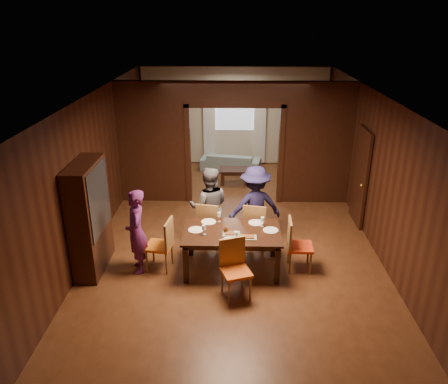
{
  "coord_description": "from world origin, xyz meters",
  "views": [
    {
      "loc": [
        -0.02,
        -8.3,
        4.34
      ],
      "look_at": [
        -0.2,
        -0.4,
        1.05
      ],
      "focal_mm": 35.0,
      "sensor_mm": 36.0,
      "label": 1
    }
  ],
  "objects_px": {
    "person_navy": "(255,206)",
    "chair_far_l": "(210,223)",
    "person_purple": "(136,232)",
    "coffee_table": "(234,176)",
    "chair_right": "(300,245)",
    "sofa": "(231,162)",
    "person_grey": "(209,207)",
    "chair_far_r": "(255,225)",
    "chair_near": "(236,270)",
    "hutch": "(89,218)",
    "chair_left": "(159,244)",
    "dining_table": "(232,250)"
  },
  "relations": [
    {
      "from": "person_purple",
      "to": "hutch",
      "type": "bearing_deg",
      "value": -109.93
    },
    {
      "from": "person_purple",
      "to": "chair_right",
      "type": "height_order",
      "value": "person_purple"
    },
    {
      "from": "chair_near",
      "to": "chair_far_r",
      "type": "bearing_deg",
      "value": 57.39
    },
    {
      "from": "chair_left",
      "to": "person_grey",
      "type": "bearing_deg",
      "value": 146.34
    },
    {
      "from": "person_grey",
      "to": "person_navy",
      "type": "relative_size",
      "value": 0.99
    },
    {
      "from": "sofa",
      "to": "chair_right",
      "type": "height_order",
      "value": "chair_right"
    },
    {
      "from": "chair_far_l",
      "to": "hutch",
      "type": "relative_size",
      "value": 0.48
    },
    {
      "from": "coffee_table",
      "to": "chair_right",
      "type": "xyz_separation_m",
      "value": [
        1.18,
        -4.25,
        0.28
      ]
    },
    {
      "from": "chair_left",
      "to": "person_purple",
      "type": "bearing_deg",
      "value": -70.39
    },
    {
      "from": "sofa",
      "to": "hutch",
      "type": "xyz_separation_m",
      "value": [
        -2.43,
        -5.35,
        0.75
      ]
    },
    {
      "from": "sofa",
      "to": "chair_near",
      "type": "bearing_deg",
      "value": 101.05
    },
    {
      "from": "person_grey",
      "to": "dining_table",
      "type": "bearing_deg",
      "value": 112.78
    },
    {
      "from": "person_grey",
      "to": "person_navy",
      "type": "distance_m",
      "value": 0.9
    },
    {
      "from": "person_grey",
      "to": "dining_table",
      "type": "distance_m",
      "value": 1.1
    },
    {
      "from": "sofa",
      "to": "chair_far_r",
      "type": "relative_size",
      "value": 1.78
    },
    {
      "from": "sofa",
      "to": "chair_near",
      "type": "relative_size",
      "value": 1.78
    },
    {
      "from": "person_navy",
      "to": "hutch",
      "type": "xyz_separation_m",
      "value": [
        -2.93,
        -0.94,
        0.18
      ]
    },
    {
      "from": "person_purple",
      "to": "chair_far_r",
      "type": "bearing_deg",
      "value": 97.51
    },
    {
      "from": "chair_far_l",
      "to": "chair_left",
      "type": "bearing_deg",
      "value": 55.18
    },
    {
      "from": "person_navy",
      "to": "chair_far_l",
      "type": "xyz_separation_m",
      "value": [
        -0.88,
        -0.09,
        -0.33
      ]
    },
    {
      "from": "sofa",
      "to": "dining_table",
      "type": "bearing_deg",
      "value": 100.44
    },
    {
      "from": "person_navy",
      "to": "chair_far_l",
      "type": "bearing_deg",
      "value": -8.02
    },
    {
      "from": "dining_table",
      "to": "chair_far_l",
      "type": "distance_m",
      "value": 0.95
    },
    {
      "from": "person_purple",
      "to": "chair_near",
      "type": "distance_m",
      "value": 1.92
    },
    {
      "from": "person_navy",
      "to": "chair_far_r",
      "type": "height_order",
      "value": "person_navy"
    },
    {
      "from": "person_purple",
      "to": "person_grey",
      "type": "distance_m",
      "value": 1.57
    },
    {
      "from": "chair_right",
      "to": "sofa",
      "type": "bearing_deg",
      "value": 15.75
    },
    {
      "from": "person_purple",
      "to": "hutch",
      "type": "xyz_separation_m",
      "value": [
        -0.82,
        0.07,
        0.23
      ]
    },
    {
      "from": "chair_far_l",
      "to": "sofa",
      "type": "bearing_deg",
      "value": -83.82
    },
    {
      "from": "coffee_table",
      "to": "hutch",
      "type": "xyz_separation_m",
      "value": [
        -2.54,
        -4.28,
        0.8
      ]
    },
    {
      "from": "sofa",
      "to": "chair_left",
      "type": "distance_m",
      "value": 5.5
    },
    {
      "from": "chair_far_l",
      "to": "chair_far_r",
      "type": "height_order",
      "value": "same"
    },
    {
      "from": "person_purple",
      "to": "person_grey",
      "type": "bearing_deg",
      "value": 114.21
    },
    {
      "from": "person_grey",
      "to": "sofa",
      "type": "height_order",
      "value": "person_grey"
    },
    {
      "from": "person_navy",
      "to": "chair_right",
      "type": "distance_m",
      "value": 1.24
    },
    {
      "from": "coffee_table",
      "to": "chair_right",
      "type": "distance_m",
      "value": 4.42
    },
    {
      "from": "person_purple",
      "to": "chair_far_l",
      "type": "height_order",
      "value": "person_purple"
    },
    {
      "from": "person_purple",
      "to": "sofa",
      "type": "bearing_deg",
      "value": 148.47
    },
    {
      "from": "chair_far_l",
      "to": "chair_far_r",
      "type": "relative_size",
      "value": 1.0
    },
    {
      "from": "chair_right",
      "to": "hutch",
      "type": "distance_m",
      "value": 3.75
    },
    {
      "from": "sofa",
      "to": "chair_right",
      "type": "distance_m",
      "value": 5.48
    },
    {
      "from": "person_navy",
      "to": "sofa",
      "type": "height_order",
      "value": "person_navy"
    },
    {
      "from": "chair_right",
      "to": "chair_far_r",
      "type": "xyz_separation_m",
      "value": [
        -0.76,
        0.78,
        0.0
      ]
    },
    {
      "from": "dining_table",
      "to": "chair_left",
      "type": "height_order",
      "value": "chair_left"
    },
    {
      "from": "person_navy",
      "to": "hutch",
      "type": "bearing_deg",
      "value": 3.68
    },
    {
      "from": "person_purple",
      "to": "coffee_table",
      "type": "distance_m",
      "value": 4.71
    },
    {
      "from": "person_purple",
      "to": "chair_far_l",
      "type": "xyz_separation_m",
      "value": [
        1.23,
        0.92,
        -0.29
      ]
    },
    {
      "from": "coffee_table",
      "to": "chair_near",
      "type": "xyz_separation_m",
      "value": [
        0.03,
        -5.1,
        0.28
      ]
    },
    {
      "from": "person_grey",
      "to": "chair_left",
      "type": "height_order",
      "value": "person_grey"
    },
    {
      "from": "person_purple",
      "to": "coffee_table",
      "type": "bearing_deg",
      "value": 143.5
    }
  ]
}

